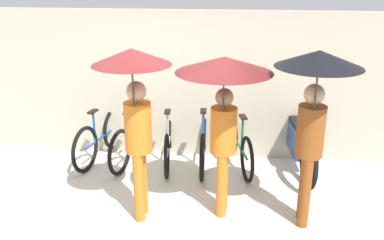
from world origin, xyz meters
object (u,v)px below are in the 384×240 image
at_px(pedestrian_center, 224,90).
at_px(pedestrian_leading, 135,95).
at_px(parked_bicycle_1, 135,138).
at_px(parked_bicycle_2, 169,141).
at_px(parked_bicycle_4, 239,144).
at_px(parked_bicycle_0, 101,137).
at_px(parked_bicycle_3, 204,142).
at_px(pedestrian_trailing, 315,95).
at_px(motorcycle, 298,140).

bearing_deg(pedestrian_center, pedestrian_leading, 13.99).
relative_size(parked_bicycle_1, parked_bicycle_2, 0.98).
bearing_deg(parked_bicycle_4, parked_bicycle_0, 76.90).
relative_size(parked_bicycle_0, parked_bicycle_3, 0.92).
bearing_deg(pedestrian_leading, parked_bicycle_1, -74.48).
height_order(pedestrian_trailing, motorcycle, pedestrian_trailing).
bearing_deg(parked_bicycle_4, parked_bicycle_3, 77.39).
bearing_deg(parked_bicycle_4, pedestrian_leading, 131.56).
distance_m(pedestrian_center, pedestrian_trailing, 1.00).
relative_size(pedestrian_leading, pedestrian_trailing, 1.00).
xyz_separation_m(pedestrian_leading, motorcycle, (2.12, 1.78, -1.19)).
relative_size(parked_bicycle_0, parked_bicycle_4, 0.97).
xyz_separation_m(parked_bicycle_4, motorcycle, (0.91, 0.09, 0.07)).
relative_size(parked_bicycle_1, parked_bicycle_4, 1.02).
bearing_deg(parked_bicycle_1, pedestrian_leading, -153.28).
bearing_deg(parked_bicycle_3, pedestrian_leading, 156.36).
relative_size(parked_bicycle_1, parked_bicycle_3, 0.96).
relative_size(parked_bicycle_1, pedestrian_leading, 0.81).
bearing_deg(parked_bicycle_1, parked_bicycle_3, -80.02).
bearing_deg(pedestrian_trailing, parked_bicycle_4, -59.34).
height_order(parked_bicycle_2, parked_bicycle_4, parked_bicycle_2).
distance_m(parked_bicycle_1, parked_bicycle_3, 1.11).
bearing_deg(parked_bicycle_4, parked_bicycle_1, 76.12).
bearing_deg(pedestrian_trailing, motorcycle, -89.62).
relative_size(parked_bicycle_1, pedestrian_center, 0.85).
bearing_deg(parked_bicycle_4, parked_bicycle_2, 76.00).
xyz_separation_m(pedestrian_center, motorcycle, (1.12, 1.59, -1.22)).
height_order(parked_bicycle_2, pedestrian_leading, pedestrian_leading).
height_order(parked_bicycle_4, pedestrian_trailing, pedestrian_trailing).
relative_size(parked_bicycle_3, pedestrian_trailing, 0.84).
bearing_deg(parked_bicycle_0, parked_bicycle_4, -79.03).
distance_m(parked_bicycle_2, parked_bicycle_3, 0.56).
distance_m(parked_bicycle_0, motorcycle, 3.14).
height_order(parked_bicycle_0, parked_bicycle_1, parked_bicycle_0).
height_order(parked_bicycle_2, pedestrian_center, pedestrian_center).
relative_size(parked_bicycle_2, pedestrian_center, 0.86).
bearing_deg(motorcycle, parked_bicycle_4, 90.63).
bearing_deg(parked_bicycle_0, parked_bicycle_1, -76.69).
bearing_deg(parked_bicycle_2, parked_bicycle_1, 83.23).
bearing_deg(motorcycle, pedestrian_center, 139.82).
height_order(parked_bicycle_0, parked_bicycle_2, parked_bicycle_0).
height_order(pedestrian_center, pedestrian_trailing, pedestrian_trailing).
height_order(parked_bicycle_4, pedestrian_leading, pedestrian_leading).
bearing_deg(parked_bicycle_2, parked_bicycle_3, -98.49).
xyz_separation_m(parked_bicycle_1, pedestrian_leading, (0.47, -1.72, 1.26)).
height_order(parked_bicycle_3, parked_bicycle_4, parked_bicycle_3).
distance_m(pedestrian_leading, motorcycle, 3.01).
bearing_deg(pedestrian_leading, parked_bicycle_0, -58.55).
relative_size(parked_bicycle_1, pedestrian_trailing, 0.80).
bearing_deg(pedestrian_center, pedestrian_trailing, 176.95).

